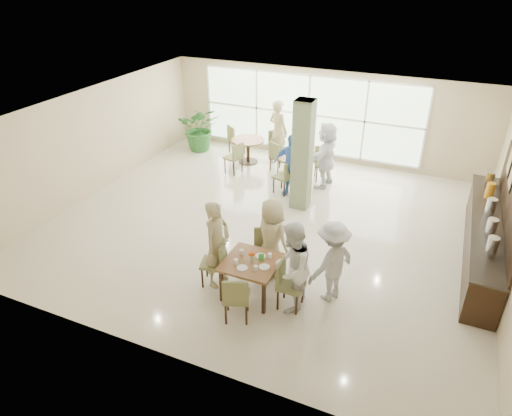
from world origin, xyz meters
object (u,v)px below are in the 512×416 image
at_px(main_table, 252,265).
at_px(round_table_left, 248,145).
at_px(adult_standing, 278,131).
at_px(teen_standing, 332,261).
at_px(potted_plant, 200,128).
at_px(teen_left, 217,244).
at_px(round_table_right, 297,163).
at_px(buffet_counter, 485,236).
at_px(teen_far, 272,237).
at_px(adult_a, 291,165).
at_px(teen_right, 292,267).
at_px(adult_b, 326,155).

distance_m(main_table, round_table_left, 6.43).
bearing_deg(adult_standing, teen_standing, 143.95).
xyz_separation_m(potted_plant, teen_left, (3.86, -6.10, 0.14)).
bearing_deg(round_table_right, buffet_counter, -22.99).
bearing_deg(potted_plant, teen_far, -48.93).
bearing_deg(round_table_right, teen_left, -88.52).
xyz_separation_m(buffet_counter, teen_standing, (-2.62, -2.53, 0.26)).
bearing_deg(teen_left, adult_a, 8.00).
distance_m(teen_standing, adult_a, 4.32).
bearing_deg(teen_right, teen_left, -99.87).
bearing_deg(round_table_left, main_table, -64.94).
relative_size(main_table, teen_left, 0.57).
distance_m(teen_left, teen_far, 1.10).
bearing_deg(teen_right, main_table, -98.91).
bearing_deg(adult_b, round_table_left, -96.32).
xyz_separation_m(main_table, adult_a, (-0.76, 4.26, 0.19)).
distance_m(buffet_counter, teen_far, 4.53).
bearing_deg(main_table, teen_right, -3.36).
relative_size(round_table_right, teen_far, 0.65).
bearing_deg(teen_standing, buffet_counter, 162.94).
relative_size(teen_right, adult_a, 1.03).
height_order(main_table, buffet_counter, buffet_counter).
bearing_deg(adult_a, teen_left, -84.19).
height_order(buffet_counter, adult_b, buffet_counter).
bearing_deg(round_table_left, round_table_right, -21.22).
bearing_deg(adult_a, teen_far, -70.68).
bearing_deg(buffet_counter, teen_right, -136.22).
bearing_deg(teen_right, adult_standing, -162.39).
bearing_deg(teen_right, buffet_counter, 128.23).
bearing_deg(buffet_counter, round_table_right, 157.01).
relative_size(potted_plant, teen_left, 0.84).
xyz_separation_m(round_table_right, teen_standing, (2.26, -4.60, 0.25)).
bearing_deg(adult_b, round_table_right, -77.89).
relative_size(round_table_right, teen_standing, 0.66).
relative_size(main_table, buffet_counter, 0.21).
bearing_deg(round_table_left, adult_b, -13.77).
height_order(round_table_right, buffet_counter, buffet_counter).
relative_size(teen_left, adult_b, 0.97).
bearing_deg(teen_right, round_table_left, -154.61).
bearing_deg(round_table_right, adult_standing, 130.96).
distance_m(potted_plant, teen_standing, 8.25).
xyz_separation_m(teen_far, adult_a, (-0.84, 3.47, 0.02)).
height_order(main_table, round_table_left, same).
distance_m(adult_b, adult_standing, 2.18).
bearing_deg(adult_a, round_table_left, 147.12).
height_order(round_table_left, potted_plant, potted_plant).
bearing_deg(teen_far, round_table_left, -36.49).
bearing_deg(teen_far, teen_right, 154.80).
height_order(potted_plant, adult_b, adult_b).
height_order(main_table, potted_plant, potted_plant).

